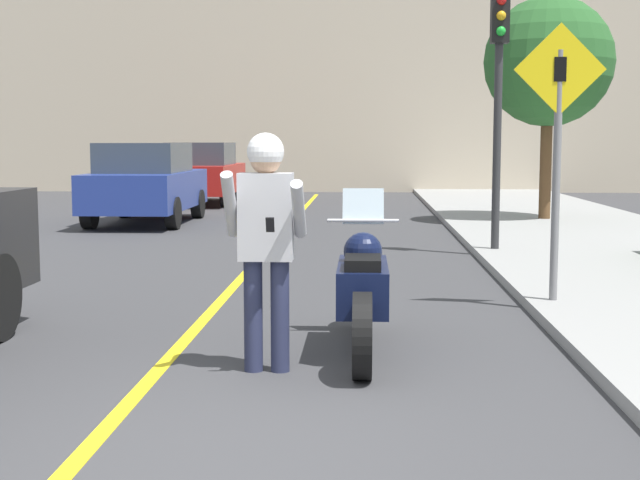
# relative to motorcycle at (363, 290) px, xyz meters

# --- Properties ---
(ground_plane) EXTENTS (80.00, 80.00, 0.00)m
(ground_plane) POSITION_rel_motorcycle_xyz_m (-0.93, -2.41, -0.51)
(ground_plane) COLOR #38383A
(road_center_line) EXTENTS (0.12, 36.00, 0.01)m
(road_center_line) POSITION_rel_motorcycle_xyz_m (-1.53, 3.59, -0.51)
(road_center_line) COLOR yellow
(road_center_line) RESTS_ON ground
(building_backdrop) EXTENTS (28.00, 1.20, 7.30)m
(building_backdrop) POSITION_rel_motorcycle_xyz_m (-0.93, 23.59, 3.14)
(building_backdrop) COLOR beige
(building_backdrop) RESTS_ON ground
(motorcycle) EXTENTS (0.62, 2.31, 1.30)m
(motorcycle) POSITION_rel_motorcycle_xyz_m (0.00, 0.00, 0.00)
(motorcycle) COLOR black
(motorcycle) RESTS_ON ground
(person_biker) EXTENTS (0.59, 0.48, 1.78)m
(person_biker) POSITION_rel_motorcycle_xyz_m (-0.71, -0.66, 0.59)
(person_biker) COLOR #282D4C
(person_biker) RESTS_ON ground
(crossing_sign) EXTENTS (0.91, 0.08, 2.76)m
(crossing_sign) POSITION_rel_motorcycle_xyz_m (1.93, 1.88, 1.26)
(crossing_sign) COLOR slate
(crossing_sign) RESTS_ON sidewalk_curb
(traffic_light) EXTENTS (0.26, 0.30, 3.79)m
(traffic_light) POSITION_rel_motorcycle_xyz_m (1.97, 6.22, 2.23)
(traffic_light) COLOR #2D2D30
(traffic_light) RESTS_ON sidewalk_curb
(street_tree) EXTENTS (2.65, 2.65, 4.55)m
(street_tree) POSITION_rel_motorcycle_xyz_m (3.77, 11.58, 2.81)
(street_tree) COLOR brown
(street_tree) RESTS_ON sidewalk_curb
(parked_car_blue) EXTENTS (1.88, 4.20, 1.68)m
(parked_car_blue) POSITION_rel_motorcycle_xyz_m (-4.54, 11.23, 0.35)
(parked_car_blue) COLOR black
(parked_car_blue) RESTS_ON ground
(parked_car_red) EXTENTS (1.88, 4.20, 1.68)m
(parked_car_red) POSITION_rel_motorcycle_xyz_m (-4.43, 17.09, 0.35)
(parked_car_red) COLOR black
(parked_car_red) RESTS_ON ground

